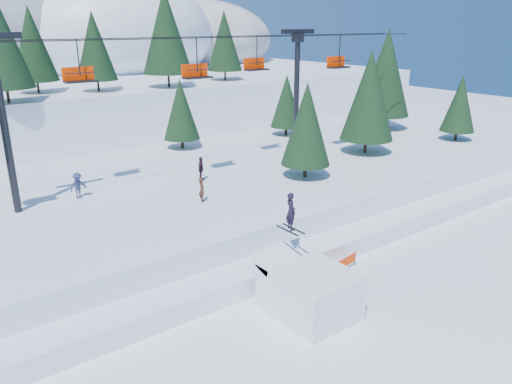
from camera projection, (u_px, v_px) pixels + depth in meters
ground at (339, 336)px, 22.23m from camera, size 160.00×160.00×0.00m
mid_shelf at (156, 201)px, 35.45m from camera, size 70.00×22.00×2.50m
berm at (237, 260)px, 28.11m from camera, size 70.00×6.00×1.10m
jump_kicker at (308, 288)px, 23.76m from camera, size 3.35×4.56×5.65m
chairlift at (166, 84)px, 33.61m from camera, size 46.00×3.21×10.28m
conifer_stand at (169, 114)px, 34.87m from camera, size 63.74×17.65×10.27m
distant_skiers at (98, 190)px, 31.15m from camera, size 34.05×10.66×1.81m
banner_near at (341, 265)px, 27.60m from camera, size 2.82×0.54×0.90m
banner_far at (367, 232)px, 31.86m from camera, size 2.67×1.08×0.90m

